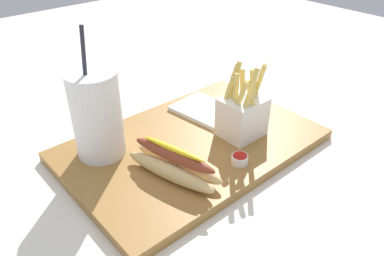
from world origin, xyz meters
The scene contains 8 objects.
ground_plane centered at (0.00, 0.00, -0.01)m, with size 2.40×2.40×0.02m, color silver.
food_tray centered at (0.00, 0.00, 0.01)m, with size 0.49×0.32×0.02m, color olive.
soda_cup centered at (0.15, -0.08, 0.10)m, with size 0.09×0.09×0.24m.
fries_basket centered at (-0.09, 0.05, 0.07)m, with size 0.09×0.07×0.16m.
hot_dog_1 centered at (0.09, 0.06, 0.04)m, with size 0.09×0.19×0.06m.
ketchup_cup_1 centered at (-0.20, -0.01, 0.03)m, with size 0.03×0.03×0.02m.
ketchup_cup_2 centered at (-0.02, 0.11, 0.03)m, with size 0.03×0.03×0.02m.
napkin_stack centered at (-0.10, -0.07, 0.02)m, with size 0.10×0.13×0.01m, color white.
Camera 1 is at (0.40, 0.46, 0.44)m, focal length 35.12 mm.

